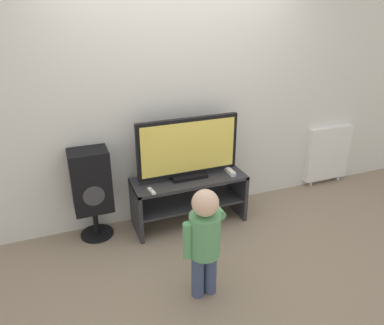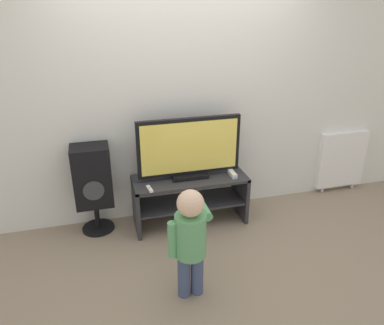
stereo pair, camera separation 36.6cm
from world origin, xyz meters
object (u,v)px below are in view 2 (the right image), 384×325
Objects in this scene: remote_primary at (150,189)px; speaker_tower at (93,178)px; child at (190,235)px; radiator at (341,160)px; television at (189,149)px; game_console at (232,173)px.

speaker_tower reaches higher than remote_primary.
radiator is at bearing 29.39° from child.
game_console is at bearing -10.53° from television.
child is at bearing -78.69° from remote_primary.
game_console is 0.20× the size of child.
television is 5.48× the size of game_console.
television is 1.12m from child.
television reaches higher than radiator.
speaker_tower is (-1.40, 0.17, 0.04)m from game_console.
radiator is at bearing 10.74° from game_console.
child is 1.25× the size of radiator.
radiator reaches higher than game_console.
television reaches higher than speaker_tower.
game_console is 1.43× the size of remote_primary.
speaker_tower is at bearing 152.67° from remote_primary.
child is (-0.70, -0.97, 0.01)m from game_console.
television is at bearing 22.12° from remote_primary.
television is 1.11× the size of child.
child is at bearing -58.64° from speaker_tower.
game_console is 1.41m from speaker_tower.
television is 0.53m from game_console.
television is at bearing -173.92° from radiator.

